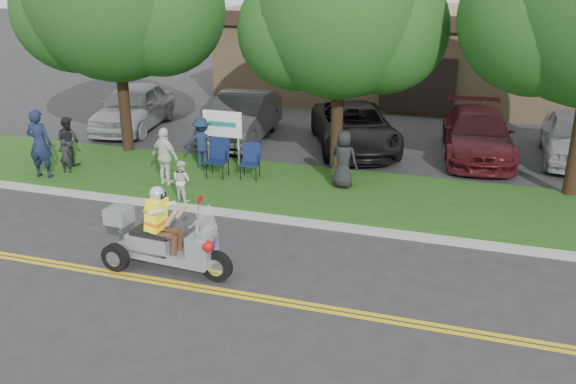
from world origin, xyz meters
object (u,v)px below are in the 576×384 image
(lawn_chair_b, at_px, (219,155))
(parked_car_left, at_px, (241,117))
(lawn_chair_a, at_px, (251,158))
(parked_car_far_left, at_px, (134,106))
(spectator_adult_left, at_px, (40,144))
(parked_car_mid, at_px, (354,127))
(parked_car_right, at_px, (478,134))
(trike_scooter, at_px, (163,242))
(parked_car_far_right, at_px, (574,136))
(spectator_adult_right, at_px, (165,156))
(spectator_adult_mid, at_px, (68,141))

(lawn_chair_b, distance_m, parked_car_left, 4.10)
(lawn_chair_a, xyz_separation_m, parked_car_far_left, (-6.32, 4.22, 0.17))
(spectator_adult_left, height_order, parked_car_mid, spectator_adult_left)
(parked_car_right, bearing_deg, parked_car_far_left, 175.04)
(trike_scooter, distance_m, parked_car_far_right, 13.76)
(spectator_adult_left, bearing_deg, lawn_chair_b, -168.67)
(parked_car_mid, xyz_separation_m, parked_car_right, (3.97, 0.33, 0.00))
(trike_scooter, height_order, lawn_chair_b, trike_scooter)
(trike_scooter, xyz_separation_m, spectator_adult_right, (-2.30, 4.42, 0.27))
(lawn_chair_b, height_order, spectator_adult_left, spectator_adult_left)
(spectator_adult_mid, height_order, parked_car_right, spectator_adult_mid)
(lawn_chair_b, height_order, spectator_adult_mid, spectator_adult_mid)
(parked_car_right, bearing_deg, trike_scooter, -126.06)
(parked_car_left, bearing_deg, spectator_adult_mid, -136.10)
(parked_car_far_right, bearing_deg, trike_scooter, -128.30)
(lawn_chair_a, xyz_separation_m, spectator_adult_mid, (-5.72, -0.57, 0.19))
(lawn_chair_a, distance_m, spectator_adult_mid, 5.75)
(lawn_chair_b, distance_m, spectator_adult_mid, 4.80)
(lawn_chair_b, xyz_separation_m, parked_car_left, (-0.88, 4.00, 0.10))
(spectator_adult_left, relative_size, parked_car_right, 0.39)
(trike_scooter, height_order, spectator_adult_mid, trike_scooter)
(spectator_adult_mid, distance_m, spectator_adult_right, 3.75)
(parked_car_left, xyz_separation_m, parked_car_mid, (3.98, 0.22, -0.09))
(spectator_adult_left, distance_m, parked_car_far_right, 16.24)
(trike_scooter, bearing_deg, spectator_adult_mid, 143.32)
(parked_car_mid, height_order, parked_car_right, parked_car_right)
(parked_car_far_left, height_order, parked_car_right, parked_car_far_left)
(spectator_adult_mid, distance_m, parked_car_right, 12.86)
(trike_scooter, xyz_separation_m, spectator_adult_mid, (-5.98, 5.12, 0.21))
(parked_car_mid, distance_m, parked_car_right, 3.99)
(trike_scooter, height_order, lawn_chair_a, trike_scooter)
(lawn_chair_b, distance_m, parked_car_right, 8.42)
(spectator_adult_mid, relative_size, parked_car_right, 0.29)
(spectator_adult_left, relative_size, parked_car_left, 0.39)
(spectator_adult_right, bearing_deg, parked_car_left, -73.65)
(parked_car_far_left, distance_m, parked_car_mid, 8.49)
(spectator_adult_left, distance_m, spectator_adult_right, 3.74)
(parked_car_left, bearing_deg, spectator_adult_left, -129.50)
(lawn_chair_a, distance_m, spectator_adult_left, 6.03)
(parked_car_far_left, relative_size, parked_car_right, 0.95)
(lawn_chair_b, distance_m, spectator_adult_right, 1.59)
(lawn_chair_a, distance_m, parked_car_left, 4.27)
(parked_car_mid, bearing_deg, spectator_adult_left, -164.80)
(lawn_chair_a, height_order, spectator_adult_mid, spectator_adult_mid)
(trike_scooter, height_order, parked_car_far_left, trike_scooter)
(parked_car_right, relative_size, parked_car_far_right, 1.12)
(trike_scooter, height_order, parked_car_mid, trike_scooter)
(spectator_adult_mid, distance_m, parked_car_far_right, 15.75)
(parked_car_mid, bearing_deg, parked_car_far_left, 157.71)
(spectator_adult_left, relative_size, parked_car_mid, 0.37)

